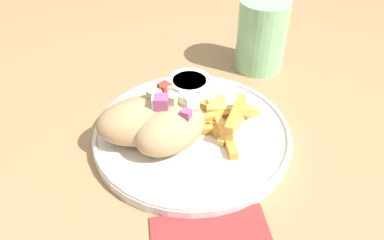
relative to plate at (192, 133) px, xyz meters
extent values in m
cube|color=#9E7A51|center=(0.04, 0.03, -0.03)|extent=(1.42, 1.42, 0.04)
cylinder|color=#9E7A51|center=(0.68, 0.67, -0.41)|extent=(0.06, 0.06, 0.73)
cube|color=maroon|center=(-0.04, -0.16, -0.01)|extent=(0.14, 0.10, 0.00)
cylinder|color=white|center=(0.00, 0.00, 0.00)|extent=(0.28, 0.28, 0.01)
torus|color=white|center=(0.00, 0.00, 0.01)|extent=(0.27, 0.27, 0.01)
ellipsoid|color=tan|center=(-0.04, -0.02, 0.03)|extent=(0.12, 0.10, 0.06)
cube|color=white|center=(-0.01, 0.00, 0.06)|extent=(0.02, 0.02, 0.02)
cube|color=#A34C84|center=(-0.02, -0.03, 0.06)|extent=(0.02, 0.02, 0.01)
cube|color=silver|center=(-0.01, -0.01, 0.06)|extent=(0.02, 0.02, 0.02)
cube|color=#B7D693|center=(-0.03, 0.00, 0.07)|extent=(0.02, 0.02, 0.01)
ellipsoid|color=tan|center=(-0.06, 0.01, 0.03)|extent=(0.14, 0.09, 0.06)
cube|color=silver|center=(-0.03, 0.03, 0.07)|extent=(0.02, 0.02, 0.01)
cube|color=red|center=(-0.03, 0.03, 0.07)|extent=(0.02, 0.02, 0.01)
cube|color=#B7D693|center=(-0.05, 0.02, 0.07)|extent=(0.02, 0.02, 0.01)
cube|color=white|center=(-0.05, 0.00, 0.07)|extent=(0.02, 0.02, 0.02)
cube|color=#A34C84|center=(-0.04, 0.00, 0.07)|extent=(0.02, 0.02, 0.02)
cube|color=#A34C84|center=(-0.04, 0.03, 0.06)|extent=(0.01, 0.01, 0.01)
cube|color=gold|center=(0.02, -0.01, 0.01)|extent=(0.06, 0.03, 0.01)
cube|color=gold|center=(0.04, -0.03, 0.01)|extent=(0.03, 0.08, 0.01)
cube|color=#E5B251|center=(0.04, 0.01, 0.01)|extent=(0.04, 0.07, 0.01)
cube|color=gold|center=(0.05, 0.02, 0.01)|extent=(0.05, 0.05, 0.01)
cube|color=#E5B251|center=(0.05, -0.03, 0.01)|extent=(0.06, 0.04, 0.01)
cube|color=gold|center=(0.06, 0.00, 0.01)|extent=(0.07, 0.06, 0.01)
cube|color=gold|center=(0.05, 0.02, 0.01)|extent=(0.05, 0.06, 0.01)
cube|color=#E5B251|center=(0.07, 0.00, 0.01)|extent=(0.08, 0.02, 0.01)
cube|color=#E5B251|center=(0.04, 0.00, 0.02)|extent=(0.02, 0.08, 0.01)
cube|color=gold|center=(0.04, 0.00, 0.02)|extent=(0.08, 0.02, 0.01)
cube|color=#E5B251|center=(0.06, 0.00, 0.02)|extent=(0.07, 0.04, 0.01)
cube|color=#E5B251|center=(0.05, -0.03, 0.02)|extent=(0.04, 0.05, 0.01)
cube|color=gold|center=(0.06, -0.01, 0.02)|extent=(0.06, 0.04, 0.01)
cube|color=gold|center=(0.06, -0.02, 0.03)|extent=(0.06, 0.07, 0.01)
cylinder|color=white|center=(0.03, 0.07, 0.02)|extent=(0.06, 0.06, 0.03)
cylinder|color=white|center=(0.03, 0.07, 0.03)|extent=(0.05, 0.05, 0.01)
torus|color=white|center=(0.03, 0.07, 0.04)|extent=(0.07, 0.07, 0.00)
cylinder|color=#8CCC93|center=(0.18, 0.13, 0.05)|extent=(0.08, 0.08, 0.12)
cylinder|color=silver|center=(0.18, 0.13, 0.03)|extent=(0.07, 0.07, 0.07)
camera|label=1|loc=(-0.15, -0.36, 0.35)|focal=35.00mm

